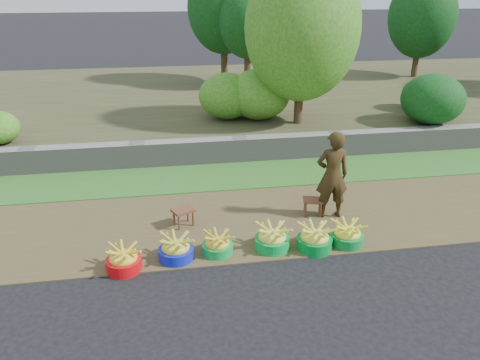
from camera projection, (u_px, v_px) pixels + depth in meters
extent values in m
plane|color=black|center=(285.00, 260.00, 6.77)|extent=(120.00, 120.00, 0.00)
cube|color=brown|center=(267.00, 220.00, 7.90)|extent=(80.00, 2.50, 0.02)
cube|color=#347426|center=(246.00, 175.00, 9.72)|extent=(80.00, 1.50, 0.04)
cube|color=gray|center=(240.00, 150.00, 10.39)|extent=(80.00, 0.35, 0.55)
cube|color=#444227|center=(215.00, 100.00, 14.84)|extent=(80.00, 10.00, 0.50)
cylinder|color=#3F2B19|center=(247.00, 64.00, 15.10)|extent=(0.21, 0.21, 1.51)
ellipsoid|color=#124716|center=(248.00, 21.00, 14.58)|extent=(1.84, 1.84, 2.30)
cylinder|color=#3F2B19|center=(224.00, 56.00, 15.91)|extent=(0.23, 0.23, 1.70)
ellipsoid|color=#124716|center=(224.00, 8.00, 15.29)|extent=(2.38, 2.38, 2.97)
cylinder|color=#3F2B19|center=(416.00, 57.00, 16.79)|extent=(0.21, 0.21, 1.42)
ellipsoid|color=#124716|center=(422.00, 16.00, 16.24)|extent=(2.31, 2.31, 2.89)
cylinder|color=#3F2B19|center=(299.00, 94.00, 11.25)|extent=(0.21, 0.21, 1.43)
ellipsoid|color=#468822|center=(302.00, 28.00, 10.65)|extent=(2.66, 2.66, 3.32)
ellipsoid|color=#468822|center=(424.00, 103.00, 11.71)|extent=(0.99, 0.99, 0.79)
ellipsoid|color=#468822|center=(259.00, 94.00, 11.65)|extent=(1.56, 1.56, 1.24)
ellipsoid|color=#124716|center=(422.00, 94.00, 12.59)|extent=(1.05, 1.05, 0.84)
ellipsoid|color=#124716|center=(433.00, 99.00, 11.26)|extent=(1.50, 1.50, 1.20)
ellipsoid|color=#468822|center=(227.00, 96.00, 11.71)|extent=(1.43, 1.43, 1.14)
cylinder|color=red|center=(124.00, 264.00, 6.52)|extent=(0.50, 0.50, 0.18)
ellipsoid|color=yellow|center=(123.00, 256.00, 6.46)|extent=(0.44, 0.44, 0.28)
cylinder|color=#111FC6|center=(176.00, 254.00, 6.76)|extent=(0.51, 0.51, 0.18)
ellipsoid|color=gold|center=(176.00, 245.00, 6.71)|extent=(0.45, 0.45, 0.29)
cylinder|color=#129C40|center=(218.00, 249.00, 6.91)|extent=(0.46, 0.46, 0.16)
ellipsoid|color=gold|center=(218.00, 241.00, 6.86)|extent=(0.40, 0.40, 0.26)
cylinder|color=#099F3D|center=(272.00, 243.00, 7.03)|extent=(0.53, 0.53, 0.19)
ellipsoid|color=yellow|center=(272.00, 235.00, 6.97)|extent=(0.46, 0.46, 0.30)
cylinder|color=#06842F|center=(314.00, 244.00, 7.02)|extent=(0.53, 0.53, 0.19)
ellipsoid|color=yellow|center=(315.00, 235.00, 6.96)|extent=(0.47, 0.47, 0.30)
cylinder|color=#118134|center=(347.00, 239.00, 7.15)|extent=(0.51, 0.51, 0.18)
ellipsoid|color=yellow|center=(348.00, 231.00, 7.09)|extent=(0.45, 0.45, 0.29)
cube|color=brown|center=(183.00, 210.00, 7.59)|extent=(0.41, 0.38, 0.04)
cylinder|color=brown|center=(179.00, 223.00, 7.51)|extent=(0.04, 0.04, 0.26)
cylinder|color=brown|center=(193.00, 219.00, 7.65)|extent=(0.04, 0.04, 0.26)
cylinder|color=brown|center=(174.00, 218.00, 7.65)|extent=(0.04, 0.04, 0.26)
cylinder|color=brown|center=(188.00, 214.00, 7.78)|extent=(0.04, 0.04, 0.26)
cube|color=brown|center=(313.00, 200.00, 7.95)|extent=(0.38, 0.32, 0.04)
cylinder|color=brown|center=(306.00, 210.00, 7.94)|extent=(0.04, 0.04, 0.26)
cylinder|color=brown|center=(321.00, 210.00, 7.92)|extent=(0.04, 0.04, 0.26)
cylinder|color=brown|center=(305.00, 205.00, 8.10)|extent=(0.04, 0.04, 0.26)
cylinder|color=brown|center=(320.00, 206.00, 8.08)|extent=(0.04, 0.04, 0.26)
imported|color=black|center=(332.00, 175.00, 7.72)|extent=(0.57, 0.39, 1.51)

